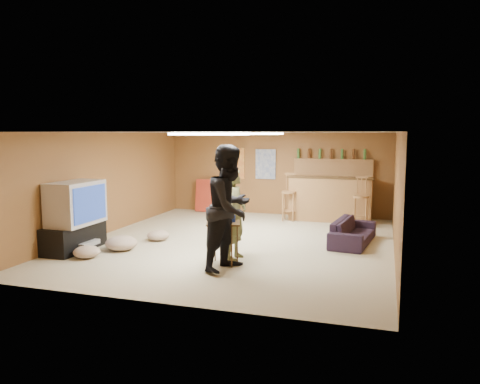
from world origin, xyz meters
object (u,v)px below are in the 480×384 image
(bar_counter, at_px, (330,199))
(person_olive, at_px, (235,214))
(person_black, at_px, (230,208))
(sofa, at_px, (353,232))
(tv_body, at_px, (76,203))
(tray_table, at_px, (223,243))

(bar_counter, distance_m, person_olive, 4.28)
(person_olive, bearing_deg, person_black, -166.56)
(bar_counter, bearing_deg, sofa, -72.84)
(tv_body, relative_size, person_olive, 0.69)
(bar_counter, bearing_deg, person_black, -102.44)
(tv_body, bearing_deg, tray_table, -0.87)
(person_olive, xyz_separation_m, tray_table, (-0.08, -0.38, -0.44))
(bar_counter, relative_size, person_black, 1.00)
(bar_counter, bearing_deg, tray_table, -105.52)
(person_black, bearing_deg, tray_table, 56.39)
(tray_table, bearing_deg, sofa, 47.64)
(person_olive, distance_m, tray_table, 0.59)
(sofa, xyz_separation_m, tray_table, (-1.97, -2.16, 0.12))
(person_olive, relative_size, tray_table, 2.22)
(tv_body, distance_m, bar_counter, 6.09)
(person_olive, relative_size, sofa, 0.96)
(person_black, bearing_deg, sofa, -20.13)
(tv_body, distance_m, tray_table, 2.95)
(person_olive, distance_m, sofa, 2.65)
(person_olive, xyz_separation_m, sofa, (1.89, 1.77, -0.55))
(bar_counter, xyz_separation_m, person_olive, (-1.17, -4.11, 0.24))
(tv_body, height_order, person_olive, person_olive)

